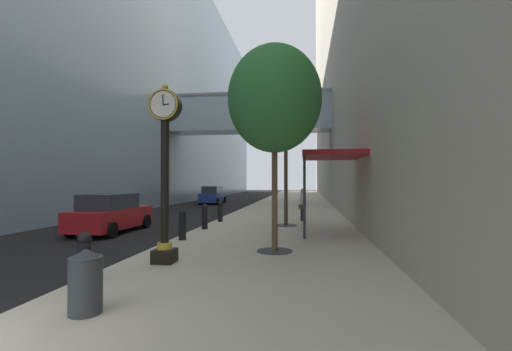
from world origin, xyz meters
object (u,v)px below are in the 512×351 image
Objects in this scene: street_clock at (165,164)px; street_tree_mid_near at (286,125)px; car_blue_mid at (213,195)px; street_tree_near at (275,99)px; bollard_third at (182,224)px; pedestrian_walking at (303,204)px; bollard_fifth at (220,211)px; car_red_near at (111,214)px; trash_bin at (86,280)px; bollard_nearest at (84,258)px; bollard_fourth at (205,216)px.

street_clock is 8.75m from street_tree_mid_near.
street_tree_near is at bearing -70.17° from car_blue_mid.
bollard_third is 7.83m from pedestrian_walking.
street_clock is 4.24× the size of bollard_third.
bollard_fifth is 0.19× the size of street_tree_mid_near.
car_red_near is at bearing 131.31° from street_clock.
street_tree_near reaches higher than trash_bin.
pedestrian_walking is 0.40× the size of car_red_near.
car_red_near is (-4.11, 2.14, 0.10)m from bollard_third.
bollard_nearest is 1.00× the size of bollard_third.
bollard_third is at bearing -90.00° from bollard_fourth.
street_tree_mid_near is (2.74, 7.99, 2.28)m from street_clock.
bollard_fourth is 0.64× the size of pedestrian_walking.
car_blue_mid is (-8.22, 22.79, -3.95)m from street_tree_near.
street_tree_near is at bearing -90.00° from street_tree_mid_near.
bollard_fifth is (0.00, 11.22, 0.00)m from bollard_nearest.
street_clock is 0.75× the size of street_tree_near.
street_clock is at bearing 70.74° from bollard_nearest.
bollard_nearest and bollard_fifth have the same top height.
bollard_third and bollard_fifth have the same top height.
pedestrian_walking reaches higher than bollard_fifth.
pedestrian_walking is at bearing 56.63° from bollard_third.
street_tree_near is at bearing -51.08° from bollard_fourth.
bollard_fourth is (0.00, 2.81, 0.00)m from bollard_third.
bollard_fourth is 2.81m from bollard_fifth.
street_clock reaches higher than car_blue_mid.
street_tree_mid_near is 9.03m from car_red_near.
street_tree_near is 24.54m from car_blue_mid.
street_tree_near is at bearing -23.71° from bollard_third.
car_blue_mid reaches higher than bollard_nearest.
bollard_fifth is at bearing 90.00° from bollard_third.
street_tree_near is at bearing -25.81° from car_red_near.
car_blue_mid is at bearing 99.94° from bollard_nearest.
bollard_fifth is 8.95m from street_tree_near.
pedestrian_walking reaches higher than bollard_nearest.
bollard_fourth and bollard_fifth have the same top height.
trash_bin is at bearing -85.85° from bollard_fifth.
bollard_fourth is at bearing 97.06° from street_clock.
trash_bin is (0.91, -12.49, -0.05)m from bollard_fifth.
street_clock is 3.90m from street_tree_near.
street_tree_near reaches higher than bollard_fourth.
street_tree_near is 1.37× the size of car_blue_mid.
trash_bin is 0.23× the size of car_blue_mid.
car_blue_mid is at bearing 102.50° from bollard_third.
bollard_third is at bearing -90.00° from bollard_fifth.
street_tree_mid_near reaches higher than street_clock.
car_red_near is (-4.11, -0.66, 0.10)m from bollard_fourth.
bollard_fifth is at bearing 40.19° from car_red_near.
trash_bin is 28.68m from car_blue_mid.
pedestrian_walking is at bearing 70.43° from street_clock.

